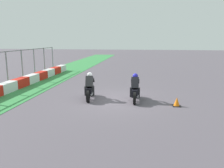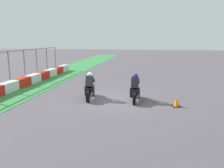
# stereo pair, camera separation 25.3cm
# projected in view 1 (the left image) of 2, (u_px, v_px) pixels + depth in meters

# --- Properties ---
(ground_plane) EXTENTS (120.00, 120.00, 0.00)m
(ground_plane) POSITION_uv_depth(u_px,v_px,m) (114.00, 100.00, 12.58)
(ground_plane) COLOR #564E58
(grass_verge) EXTENTS (72.00, 4.27, 0.02)m
(grass_verge) POSITION_uv_depth(u_px,v_px,m) (2.00, 95.00, 13.55)
(grass_verge) COLOR #368644
(grass_verge) RESTS_ON ground_plane
(rider_lane_a) EXTENTS (2.04, 0.54, 1.51)m
(rider_lane_a) POSITION_uv_depth(u_px,v_px,m) (135.00, 90.00, 12.30)
(rider_lane_a) COLOR black
(rider_lane_a) RESTS_ON ground_plane
(rider_lane_b) EXTENTS (2.04, 0.57, 1.51)m
(rider_lane_b) POSITION_uv_depth(u_px,v_px,m) (90.00, 88.00, 12.67)
(rider_lane_b) COLOR black
(rider_lane_b) RESTS_ON ground_plane
(traffic_cone) EXTENTS (0.40, 0.40, 0.46)m
(traffic_cone) POSITION_uv_depth(u_px,v_px,m) (177.00, 102.00, 11.37)
(traffic_cone) COLOR black
(traffic_cone) RESTS_ON ground_plane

